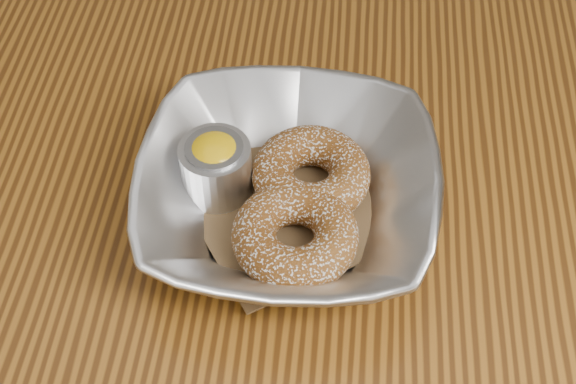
# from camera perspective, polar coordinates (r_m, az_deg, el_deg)

# --- Properties ---
(table) EXTENTS (1.20, 0.80, 0.75)m
(table) POSITION_cam_1_polar(r_m,az_deg,el_deg) (0.73, 0.90, -6.34)
(table) COLOR brown
(table) RESTS_ON ground_plane
(serving_bowl) EXTENTS (0.24, 0.24, 0.06)m
(serving_bowl) POSITION_cam_1_polar(r_m,az_deg,el_deg) (0.63, 0.00, -0.06)
(serving_bowl) COLOR silver
(serving_bowl) RESTS_ON table
(parchment) EXTENTS (0.20, 0.20, 0.00)m
(parchment) POSITION_cam_1_polar(r_m,az_deg,el_deg) (0.64, -0.00, -1.18)
(parchment) COLOR brown
(parchment) RESTS_ON table
(donut_back) EXTENTS (0.12, 0.12, 0.03)m
(donut_back) POSITION_cam_1_polar(r_m,az_deg,el_deg) (0.64, 1.65, 1.30)
(donut_back) COLOR brown
(donut_back) RESTS_ON parchment
(donut_front) EXTENTS (0.13, 0.13, 0.03)m
(donut_front) POSITION_cam_1_polar(r_m,az_deg,el_deg) (0.61, 0.51, -3.10)
(donut_front) COLOR brown
(donut_front) RESTS_ON parchment
(ramekin) EXTENTS (0.06, 0.06, 0.06)m
(ramekin) POSITION_cam_1_polar(r_m,az_deg,el_deg) (0.64, -5.15, 1.86)
(ramekin) COLOR silver
(ramekin) RESTS_ON table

